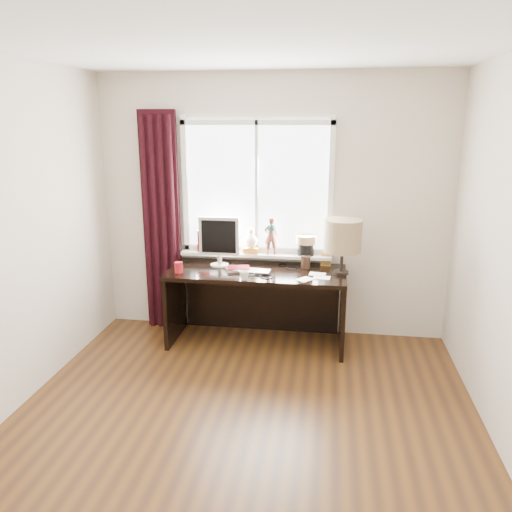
% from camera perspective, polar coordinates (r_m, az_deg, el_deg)
% --- Properties ---
extents(floor, '(3.50, 4.00, 0.00)m').
position_cam_1_polar(floor, '(3.66, -2.27, -20.71)').
color(floor, '#593414').
rests_on(floor, ground).
extents(ceiling, '(3.50, 4.00, 0.00)m').
position_cam_1_polar(ceiling, '(2.99, -2.84, 23.94)').
color(ceiling, white).
rests_on(ceiling, wall_back).
extents(wall_back, '(3.50, 0.00, 2.60)m').
position_cam_1_polar(wall_back, '(5.01, 1.84, 5.54)').
color(wall_back, beige).
rests_on(wall_back, ground).
extents(wall_front, '(3.50, 0.00, 2.60)m').
position_cam_1_polar(wall_front, '(1.37, -20.28, -24.36)').
color(wall_front, beige).
rests_on(wall_front, ground).
extents(laptop, '(0.37, 0.26, 0.03)m').
position_cam_1_polar(laptop, '(4.73, -0.41, -1.73)').
color(laptop, silver).
rests_on(laptop, desk).
extents(mug, '(0.11, 0.11, 0.09)m').
position_cam_1_polar(mug, '(4.51, -1.34, -2.20)').
color(mug, white).
rests_on(mug, desk).
extents(red_cup, '(0.08, 0.08, 0.10)m').
position_cam_1_polar(red_cup, '(4.77, -8.82, -1.29)').
color(red_cup, '#A3131C').
rests_on(red_cup, desk).
extents(window, '(1.52, 0.20, 1.40)m').
position_cam_1_polar(window, '(4.98, 0.34, 5.63)').
color(window, white).
rests_on(window, ground).
extents(curtain, '(0.38, 0.09, 2.25)m').
position_cam_1_polar(curtain, '(5.21, -10.79, 3.58)').
color(curtain, black).
rests_on(curtain, floor).
extents(desk, '(1.70, 0.70, 0.75)m').
position_cam_1_polar(desk, '(4.96, 0.24, -4.04)').
color(desk, black).
rests_on(desk, floor).
extents(monitor, '(0.40, 0.18, 0.49)m').
position_cam_1_polar(monitor, '(4.89, -4.24, 2.02)').
color(monitor, beige).
rests_on(monitor, desk).
extents(notebook_stack, '(0.26, 0.23, 0.03)m').
position_cam_1_polar(notebook_stack, '(4.80, -2.08, -1.44)').
color(notebook_stack, beige).
rests_on(notebook_stack, desk).
extents(brush_holder, '(0.09, 0.09, 0.25)m').
position_cam_1_polar(brush_holder, '(4.89, 5.71, -0.66)').
color(brush_holder, black).
rests_on(brush_holder, desk).
extents(icon_frame, '(0.10, 0.02, 0.13)m').
position_cam_1_polar(icon_frame, '(4.97, 7.99, -0.41)').
color(icon_frame, gold).
rests_on(icon_frame, desk).
extents(table_lamp, '(0.35, 0.35, 0.52)m').
position_cam_1_polar(table_lamp, '(4.66, 9.88, 2.23)').
color(table_lamp, black).
rests_on(table_lamp, desk).
extents(loose_papers, '(0.32, 0.33, 0.00)m').
position_cam_1_polar(loose_papers, '(4.62, 6.73, -2.39)').
color(loose_papers, white).
rests_on(loose_papers, desk).
extents(desk_cables, '(0.37, 0.56, 0.01)m').
position_cam_1_polar(desk_cables, '(4.77, 2.63, -1.71)').
color(desk_cables, black).
rests_on(desk_cables, desk).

